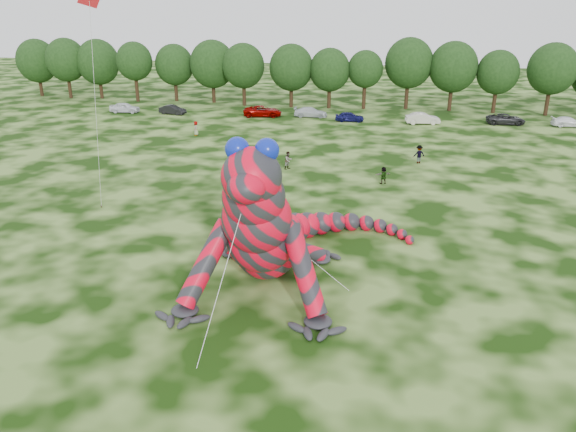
{
  "coord_description": "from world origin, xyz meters",
  "views": [
    {
      "loc": [
        6.2,
        -29.1,
        15.48
      ],
      "look_at": [
        0.48,
        0.16,
        4.0
      ],
      "focal_mm": 35.0,
      "sensor_mm": 36.0,
      "label": 1
    }
  ],
  "objects_px": {
    "tree_7": "(291,76)",
    "tree_13": "(551,79)",
    "tree_9": "(365,80)",
    "tree_11": "(452,76)",
    "tree_0": "(38,68)",
    "tree_4": "(175,73)",
    "spectator_0": "(230,168)",
    "tree_6": "(244,75)",
    "car_1": "(173,110)",
    "tree_10": "(408,74)",
    "tree_12": "(497,82)",
    "spectator_1": "(288,160)",
    "spectator_5": "(383,175)",
    "inflatable_gecko": "(270,198)",
    "tree_1": "(67,68)",
    "car_5": "(423,118)",
    "tree_2": "(99,69)",
    "flying_kite": "(90,17)",
    "car_7": "(569,122)",
    "spectator_4": "(196,128)",
    "tree_5": "(213,71)",
    "tree_3": "(135,72)",
    "car_2": "(263,111)",
    "tree_8": "(330,78)",
    "spectator_2": "(419,154)",
    "car_0": "(125,108)",
    "car_6": "(506,119)",
    "car_3": "(311,112)"
  },
  "relations": [
    {
      "from": "spectator_2",
      "to": "car_2",
      "type": "bearing_deg",
      "value": -65.72
    },
    {
      "from": "tree_13",
      "to": "car_2",
      "type": "height_order",
      "value": "tree_13"
    },
    {
      "from": "tree_6",
      "to": "tree_11",
      "type": "height_order",
      "value": "tree_11"
    },
    {
      "from": "car_6",
      "to": "spectator_0",
      "type": "bearing_deg",
      "value": 130.66
    },
    {
      "from": "car_5",
      "to": "spectator_1",
      "type": "xyz_separation_m",
      "value": [
        -13.52,
        -24.52,
        0.14
      ]
    },
    {
      "from": "tree_8",
      "to": "car_1",
      "type": "xyz_separation_m",
      "value": [
        -21.64,
        -9.39,
        -3.82
      ]
    },
    {
      "from": "tree_3",
      "to": "tree_10",
      "type": "distance_m",
      "value": 43.14
    },
    {
      "from": "tree_10",
      "to": "tree_7",
      "type": "bearing_deg",
      "value": -174.2
    },
    {
      "from": "tree_10",
      "to": "tree_11",
      "type": "relative_size",
      "value": 1.04
    },
    {
      "from": "flying_kite",
      "to": "tree_11",
      "type": "xyz_separation_m",
      "value": [
        28.09,
        51.01,
        -9.41
      ]
    },
    {
      "from": "tree_4",
      "to": "flying_kite",
      "type": "bearing_deg",
      "value": -73.42
    },
    {
      "from": "tree_8",
      "to": "car_6",
      "type": "bearing_deg",
      "value": -17.04
    },
    {
      "from": "car_2",
      "to": "car_6",
      "type": "distance_m",
      "value": 33.12
    },
    {
      "from": "tree_5",
      "to": "spectator_4",
      "type": "height_order",
      "value": "tree_5"
    },
    {
      "from": "car_1",
      "to": "car_2",
      "type": "height_order",
      "value": "car_2"
    },
    {
      "from": "tree_12",
      "to": "spectator_1",
      "type": "xyz_separation_m",
      "value": [
        -23.96,
        -34.76,
        -3.6
      ]
    },
    {
      "from": "tree_7",
      "to": "tree_10",
      "type": "xyz_separation_m",
      "value": [
        17.48,
        1.77,
        0.51
      ]
    },
    {
      "from": "spectator_2",
      "to": "tree_11",
      "type": "bearing_deg",
      "value": -120.83
    },
    {
      "from": "tree_1",
      "to": "car_3",
      "type": "bearing_deg",
      "value": -11.52
    },
    {
      "from": "tree_12",
      "to": "car_0",
      "type": "bearing_deg",
      "value": -169.08
    },
    {
      "from": "inflatable_gecko",
      "to": "tree_6",
      "type": "xyz_separation_m",
      "value": [
        -16.77,
        55.53,
        0.08
      ]
    },
    {
      "from": "tree_0",
      "to": "tree_12",
      "type": "xyz_separation_m",
      "value": [
        74.57,
        -1.5,
        -0.27
      ]
    },
    {
      "from": "tree_6",
      "to": "tree_10",
      "type": "bearing_deg",
      "value": 4.34
    },
    {
      "from": "car_5",
      "to": "spectator_1",
      "type": "bearing_deg",
      "value": 141.9
    },
    {
      "from": "flying_kite",
      "to": "tree_7",
      "type": "xyz_separation_m",
      "value": [
        4.22,
        49.62,
        -9.71
      ]
    },
    {
      "from": "inflatable_gecko",
      "to": "tree_3",
      "type": "xyz_separation_m",
      "value": [
        -34.93,
        55.91,
        0.06
      ]
    },
    {
      "from": "flying_kite",
      "to": "tree_11",
      "type": "height_order",
      "value": "flying_kite"
    },
    {
      "from": "tree_0",
      "to": "car_5",
      "type": "height_order",
      "value": "tree_0"
    },
    {
      "from": "tree_5",
      "to": "spectator_1",
      "type": "height_order",
      "value": "tree_5"
    },
    {
      "from": "spectator_5",
      "to": "spectator_4",
      "type": "xyz_separation_m",
      "value": [
        -23.2,
        15.23,
        0.08
      ]
    },
    {
      "from": "tree_0",
      "to": "tree_9",
      "type": "bearing_deg",
      "value": -1.95
    },
    {
      "from": "tree_2",
      "to": "spectator_0",
      "type": "relative_size",
      "value": 6.17
    },
    {
      "from": "tree_7",
      "to": "car_0",
      "type": "relative_size",
      "value": 2.19
    },
    {
      "from": "tree_1",
      "to": "tree_8",
      "type": "relative_size",
      "value": 1.1
    },
    {
      "from": "inflatable_gecko",
      "to": "tree_1",
      "type": "bearing_deg",
      "value": 127.86
    },
    {
      "from": "tree_9",
      "to": "tree_11",
      "type": "relative_size",
      "value": 0.86
    },
    {
      "from": "tree_0",
      "to": "tree_7",
      "type": "xyz_separation_m",
      "value": [
        44.48,
        -2.43,
        -0.02
      ]
    },
    {
      "from": "tree_11",
      "to": "car_1",
      "type": "distance_m",
      "value": 41.27
    },
    {
      "from": "car_2",
      "to": "spectator_4",
      "type": "distance_m",
      "value": 14.22
    },
    {
      "from": "tree_4",
      "to": "car_0",
      "type": "bearing_deg",
      "value": -107.84
    },
    {
      "from": "tree_6",
      "to": "car_1",
      "type": "distance_m",
      "value": 12.97
    },
    {
      "from": "tree_0",
      "to": "car_7",
      "type": "xyz_separation_m",
      "value": [
        82.87,
        -9.75,
        -4.13
      ]
    },
    {
      "from": "tree_11",
      "to": "spectator_5",
      "type": "height_order",
      "value": "tree_11"
    },
    {
      "from": "car_0",
      "to": "tree_5",
      "type": "bearing_deg",
      "value": -48.17
    },
    {
      "from": "inflatable_gecko",
      "to": "flying_kite",
      "type": "height_order",
      "value": "flying_kite"
    },
    {
      "from": "tree_13",
      "to": "car_5",
      "type": "xyz_separation_m",
      "value": [
        -17.56,
        -9.62,
        -4.32
      ]
    },
    {
      "from": "tree_4",
      "to": "spectator_0",
      "type": "bearing_deg",
      "value": -61.95
    },
    {
      "from": "tree_7",
      "to": "tree_13",
      "type": "xyz_separation_m",
      "value": [
        37.21,
        0.32,
        0.33
      ]
    },
    {
      "from": "tree_12",
      "to": "tree_5",
      "type": "bearing_deg",
      "value": 179.07
    },
    {
      "from": "car_5",
      "to": "car_7",
      "type": "xyz_separation_m",
      "value": [
        18.73,
        1.98,
        -0.12
      ]
    }
  ]
}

